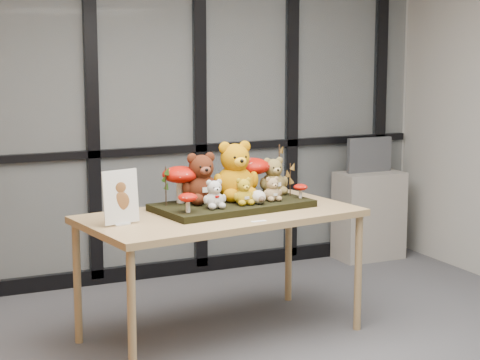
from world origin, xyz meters
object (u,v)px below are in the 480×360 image
mushroom_front_left (188,202)px  plush_cream_hedgehog (258,196)px  bear_white_bow (214,192)px  monitor (369,155)px  mushroom_back_left (180,183)px  bear_beige_small (272,188)px  cabinet (369,215)px  bear_small_yellow (244,190)px  mushroom_front_right (301,190)px  bear_brown_medium (201,175)px  mushroom_back_right (251,175)px  bear_tan_back (273,174)px  sign_holder (121,199)px  bear_pooh_yellow (235,167)px  diorama_tray (232,205)px  display_table (221,222)px

mushroom_front_left → plush_cream_hedgehog: bearing=7.4°
bear_white_bow → monitor: size_ratio=0.47×
bear_white_bow → mushroom_back_left: 0.29m
bear_beige_small → cabinet: (1.62, 1.30, -0.58)m
bear_small_yellow → mushroom_front_right: size_ratio=1.83×
bear_brown_medium → bear_white_bow: size_ratio=1.79×
mushroom_back_right → plush_cream_hedgehog: bearing=-107.8°
plush_cream_hedgehog → mushroom_back_right: size_ratio=0.35×
bear_tan_back → sign_holder: sign_holder is taller
mushroom_back_right → mushroom_front_left: mushroom_back_right is taller
monitor → bear_beige_small: bearing=-141.0°
bear_pooh_yellow → bear_small_yellow: size_ratio=2.21×
diorama_tray → cabinet: 2.30m
bear_brown_medium → mushroom_front_left: bearing=-135.0°
bear_tan_back → mushroom_back_left: 0.70m
mushroom_front_right → monitor: (1.41, 1.31, -0.00)m
mushroom_back_left → monitor: (2.20, 1.12, -0.08)m
display_table → cabinet: (2.01, 1.32, -0.38)m
bear_brown_medium → cabinet: bearing=20.8°
bear_beige_small → diorama_tray: bearing=158.1°
display_table → monitor: bearing=25.3°
bear_tan_back → monitor: bear_tan_back is taller
cabinet → mushroom_back_right: bearing=-147.8°
bear_brown_medium → mushroom_front_right: (0.67, -0.13, -0.13)m
display_table → sign_holder: size_ratio=5.63×
bear_white_bow → cabinet: 2.55m
plush_cream_hedgehog → bear_small_yellow: bearing=162.9°
display_table → cabinet: 2.43m
bear_white_bow → mushroom_front_right: bear_white_bow is taller
display_table → sign_holder: bearing=178.3°
mushroom_back_right → cabinet: 2.06m
bear_pooh_yellow → plush_cream_hedgehog: 0.28m
bear_small_yellow → mushroom_back_left: (-0.35, 0.23, 0.04)m
mushroom_back_left → cabinet: 2.54m
bear_small_yellow → display_table: bearing=163.5°
diorama_tray → mushroom_back_right: bearing=31.0°
display_table → sign_holder: 0.73m
mushroom_back_right → mushroom_front_left: 0.73m
bear_small_yellow → mushroom_back_left: mushroom_back_left is taller
bear_white_bow → mushroom_back_left: mushroom_back_left is taller
mushroom_front_right → monitor: monitor is taller
diorama_tray → plush_cream_hedgehog: 0.19m
display_table → mushroom_back_left: bearing=124.4°
diorama_tray → bear_pooh_yellow: bearing=49.2°
mushroom_front_left → bear_white_bow: bearing=15.5°
display_table → plush_cream_hedgehog: bearing=-16.7°
bear_tan_back → cabinet: size_ratio=0.36×
diorama_tray → mushroom_front_left: size_ratio=7.55×
display_table → diorama_tray: 0.17m
plush_cream_hedgehog → sign_holder: size_ratio=0.29×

